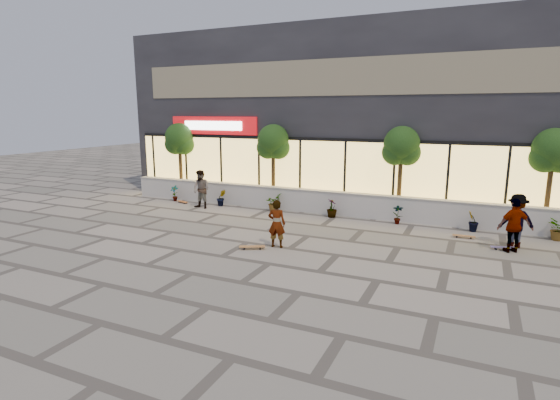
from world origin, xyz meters
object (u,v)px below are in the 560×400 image
at_px(tree_midwest, 273,144).
at_px(skater_right_near, 514,226).
at_px(skateboard_center, 252,247).
at_px(tree_mideast, 401,148).
at_px(skater_left, 201,189).
at_px(tree_east, 553,153).
at_px(skateboard_left, 183,202).
at_px(skateboard_right_near, 464,236).
at_px(skater_right_far, 517,221).
at_px(skateboard_right_far, 503,247).
at_px(tree_west, 179,141).
at_px(skater_center, 277,224).

bearing_deg(tree_midwest, skater_right_near, -18.37).
bearing_deg(skater_right_near, skateboard_center, -7.00).
bearing_deg(tree_mideast, skater_left, -166.48).
height_order(tree_east, skateboard_left, tree_east).
bearing_deg(skateboard_center, skateboard_right_near, 6.83).
height_order(skateboard_center, skateboard_left, skateboard_center).
distance_m(skater_right_near, skater_right_far, 0.66).
xyz_separation_m(tree_midwest, skater_right_far, (10.33, -2.75, -2.07)).
relative_size(tree_east, skater_right_far, 2.15).
xyz_separation_m(skateboard_right_near, skateboard_right_far, (1.25, -0.93, 0.00)).
xyz_separation_m(tree_west, tree_mideast, (11.50, 0.00, 0.00)).
height_order(tree_midwest, skater_left, tree_midwest).
xyz_separation_m(skater_left, skateboard_right_far, (12.76, -1.13, -0.83)).
bearing_deg(tree_west, skater_right_far, -9.84).
bearing_deg(skateboard_left, skater_right_near, 9.77).
relative_size(tree_west, skater_right_near, 2.20).
bearing_deg(tree_east, tree_mideast, 180.00).
bearing_deg(skater_right_near, tree_west, -41.71).
bearing_deg(skater_left, skater_center, -28.68).
bearing_deg(skateboard_right_near, skateboard_center, -147.79).
xyz_separation_m(tree_midwest, skater_right_near, (10.23, -3.40, -2.09)).
relative_size(skater_center, skater_right_near, 0.92).
relative_size(tree_east, skateboard_left, 5.23).
relative_size(tree_midwest, skateboard_left, 5.23).
bearing_deg(tree_east, skateboard_left, -174.59).
xyz_separation_m(tree_east, skater_left, (-14.26, -2.11, -2.08)).
relative_size(skater_center, skater_right_far, 0.90).
bearing_deg(skateboard_center, skateboard_right_far, -3.33).
relative_size(tree_east, skater_right_near, 2.20).
bearing_deg(tree_midwest, skater_right_far, -14.88).
xyz_separation_m(skater_right_far, skateboard_center, (-7.95, -3.90, -0.83)).
bearing_deg(tree_midwest, skater_center, -63.61).
distance_m(skater_left, skateboard_left, 1.88).
distance_m(skater_center, skateboard_left, 8.71).
distance_m(skateboard_left, skateboard_right_near, 13.11).
xyz_separation_m(skater_right_near, skateboard_center, (-7.85, -3.25, -0.80)).
height_order(skater_center, skater_right_near, skater_right_near).
bearing_deg(tree_mideast, skateboard_right_far, -38.96).
relative_size(tree_mideast, tree_east, 1.00).
distance_m(tree_midwest, skater_right_far, 10.89).
height_order(skateboard_center, skateboard_right_far, skateboard_center).
bearing_deg(skateboard_right_near, tree_east, 37.85).
height_order(skater_center, skater_right_far, skater_right_far).
height_order(tree_west, skater_right_near, tree_west).
bearing_deg(skater_right_far, skateboard_right_near, -35.08).
xyz_separation_m(tree_midwest, skater_left, (-2.76, -2.11, -2.08)).
bearing_deg(skater_right_near, skater_center, -8.98).
bearing_deg(skater_right_near, tree_mideast, -68.30).
bearing_deg(tree_mideast, tree_midwest, 180.00).
bearing_deg(tree_mideast, skateboard_center, -118.55).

